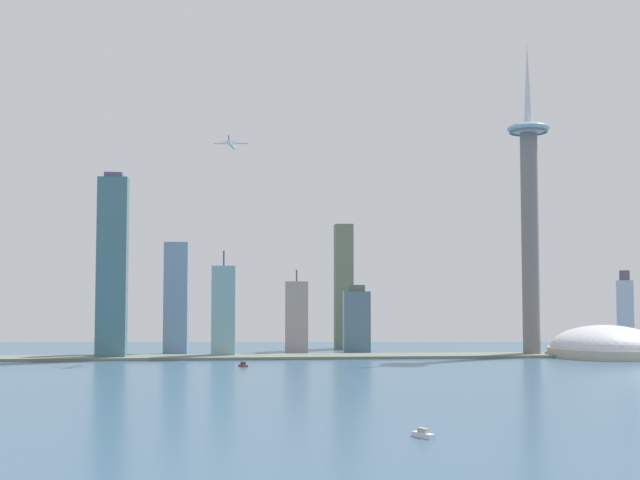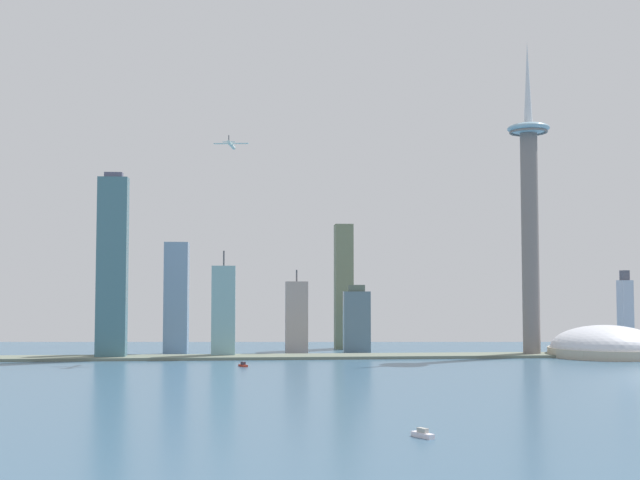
{
  "view_description": "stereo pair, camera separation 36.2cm",
  "coord_description": "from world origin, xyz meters",
  "px_view_note": "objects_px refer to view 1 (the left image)",
  "views": [
    {
      "loc": [
        -54.67,
        -273.78,
        64.58
      ],
      "look_at": [
        6.77,
        482.12,
        110.79
      ],
      "focal_mm": 45.63,
      "sensor_mm": 36.0,
      "label": 1
    },
    {
      "loc": [
        -54.3,
        -273.81,
        64.58
      ],
      "look_at": [
        6.77,
        482.12,
        110.79
      ],
      "focal_mm": 45.63,
      "sensor_mm": 36.0,
      "label": 2
    }
  ],
  "objects_px": {
    "airplane": "(231,145)",
    "skyscraper_5": "(297,318)",
    "skyscraper_3": "(625,312)",
    "boat_1": "(243,365)",
    "skyscraper_2": "(357,321)",
    "observation_tower": "(530,204)",
    "stadium_dome": "(606,348)",
    "skyscraper_6": "(118,297)",
    "skyscraper_8": "(176,298)",
    "skyscraper_1": "(344,286)",
    "boat_0": "(423,434)",
    "skyscraper_4": "(112,267)",
    "skyscraper_0": "(223,311)"
  },
  "relations": [
    {
      "from": "airplane",
      "to": "skyscraper_5",
      "type": "bearing_deg",
      "value": -46.56
    },
    {
      "from": "skyscraper_3",
      "to": "boat_1",
      "type": "height_order",
      "value": "skyscraper_3"
    },
    {
      "from": "boat_1",
      "to": "airplane",
      "type": "bearing_deg",
      "value": -18.38
    },
    {
      "from": "skyscraper_2",
      "to": "boat_1",
      "type": "distance_m",
      "value": 178.95
    },
    {
      "from": "boat_1",
      "to": "airplane",
      "type": "distance_m",
      "value": 217.45
    },
    {
      "from": "observation_tower",
      "to": "stadium_dome",
      "type": "height_order",
      "value": "observation_tower"
    },
    {
      "from": "skyscraper_6",
      "to": "skyscraper_2",
      "type": "bearing_deg",
      "value": 4.35
    },
    {
      "from": "skyscraper_2",
      "to": "skyscraper_8",
      "type": "distance_m",
      "value": 183.47
    },
    {
      "from": "skyscraper_1",
      "to": "boat_0",
      "type": "bearing_deg",
      "value": -92.58
    },
    {
      "from": "skyscraper_5",
      "to": "skyscraper_6",
      "type": "bearing_deg",
      "value": -175.91
    },
    {
      "from": "skyscraper_3",
      "to": "skyscraper_4",
      "type": "distance_m",
      "value": 563.79
    },
    {
      "from": "stadium_dome",
      "to": "airplane",
      "type": "distance_m",
      "value": 409.19
    },
    {
      "from": "skyscraper_0",
      "to": "boat_0",
      "type": "height_order",
      "value": "skyscraper_0"
    },
    {
      "from": "observation_tower",
      "to": "airplane",
      "type": "relative_size",
      "value": 9.04
    },
    {
      "from": "skyscraper_8",
      "to": "airplane",
      "type": "relative_size",
      "value": 3.25
    },
    {
      "from": "skyscraper_1",
      "to": "skyscraper_5",
      "type": "height_order",
      "value": "skyscraper_1"
    },
    {
      "from": "skyscraper_8",
      "to": "airplane",
      "type": "height_order",
      "value": "airplane"
    },
    {
      "from": "boat_0",
      "to": "boat_1",
      "type": "xyz_separation_m",
      "value": [
        -82.68,
        334.24,
        -0.09
      ]
    },
    {
      "from": "skyscraper_6",
      "to": "skyscraper_4",
      "type": "bearing_deg",
      "value": -89.51
    },
    {
      "from": "observation_tower",
      "to": "skyscraper_6",
      "type": "xyz_separation_m",
      "value": [
        -401.45,
        31.91,
        -91.31
      ]
    },
    {
      "from": "skyscraper_6",
      "to": "skyscraper_8",
      "type": "xyz_separation_m",
      "value": [
        54.64,
        19.86,
        -0.93
      ]
    },
    {
      "from": "skyscraper_1",
      "to": "skyscraper_3",
      "type": "distance_m",
      "value": 321.06
    },
    {
      "from": "skyscraper_6",
      "to": "airplane",
      "type": "xyz_separation_m",
      "value": [
        110.0,
        -34.53,
        145.31
      ]
    },
    {
      "from": "skyscraper_3",
      "to": "skyscraper_8",
      "type": "distance_m",
      "value": 499.43
    },
    {
      "from": "skyscraper_2",
      "to": "skyscraper_4",
      "type": "relative_size",
      "value": 0.4
    },
    {
      "from": "skyscraper_0",
      "to": "boat_1",
      "type": "bearing_deg",
      "value": -77.84
    },
    {
      "from": "stadium_dome",
      "to": "skyscraper_5",
      "type": "xyz_separation_m",
      "value": [
        -294.98,
        57.85,
        28.37
      ]
    },
    {
      "from": "stadium_dome",
      "to": "boat_1",
      "type": "height_order",
      "value": "stadium_dome"
    },
    {
      "from": "skyscraper_2",
      "to": "skyscraper_8",
      "type": "bearing_deg",
      "value": 179.42
    },
    {
      "from": "skyscraper_5",
      "to": "airplane",
      "type": "distance_m",
      "value": 184.21
    },
    {
      "from": "stadium_dome",
      "to": "skyscraper_1",
      "type": "distance_m",
      "value": 277.14
    },
    {
      "from": "skyscraper_2",
      "to": "boat_1",
      "type": "height_order",
      "value": "skyscraper_2"
    },
    {
      "from": "skyscraper_6",
      "to": "skyscraper_8",
      "type": "bearing_deg",
      "value": 19.98
    },
    {
      "from": "skyscraper_5",
      "to": "boat_0",
      "type": "distance_m",
      "value": 466.22
    },
    {
      "from": "stadium_dome",
      "to": "skyscraper_1",
      "type": "height_order",
      "value": "skyscraper_1"
    },
    {
      "from": "observation_tower",
      "to": "skyscraper_4",
      "type": "distance_m",
      "value": 406.0
    },
    {
      "from": "skyscraper_3",
      "to": "skyscraper_4",
      "type": "relative_size",
      "value": 0.49
    },
    {
      "from": "stadium_dome",
      "to": "skyscraper_8",
      "type": "relative_size",
      "value": 0.98
    },
    {
      "from": "observation_tower",
      "to": "skyscraper_4",
      "type": "xyz_separation_m",
      "value": [
        -401.15,
        -2.93,
        -62.48
      ]
    },
    {
      "from": "skyscraper_4",
      "to": "skyscraper_8",
      "type": "xyz_separation_m",
      "value": [
        54.34,
        54.71,
        -29.76
      ]
    },
    {
      "from": "skyscraper_6",
      "to": "boat_1",
      "type": "relative_size",
      "value": 10.18
    },
    {
      "from": "airplane",
      "to": "skyscraper_4",
      "type": "bearing_deg",
      "value": 97.73
    },
    {
      "from": "skyscraper_5",
      "to": "skyscraper_1",
      "type": "bearing_deg",
      "value": 50.69
    },
    {
      "from": "boat_0",
      "to": "skyscraper_1",
      "type": "bearing_deg",
      "value": -32.79
    },
    {
      "from": "skyscraper_3",
      "to": "skyscraper_8",
      "type": "relative_size",
      "value": 0.77
    },
    {
      "from": "stadium_dome",
      "to": "skyscraper_8",
      "type": "xyz_separation_m",
      "value": [
        -415.39,
        65.2,
        47.93
      ]
    },
    {
      "from": "observation_tower",
      "to": "skyscraper_5",
      "type": "relative_size",
      "value": 3.69
    },
    {
      "from": "skyscraper_6",
      "to": "skyscraper_8",
      "type": "relative_size",
      "value": 1.06
    },
    {
      "from": "boat_1",
      "to": "skyscraper_4",
      "type": "bearing_deg",
      "value": 28.61
    },
    {
      "from": "skyscraper_6",
      "to": "airplane",
      "type": "distance_m",
      "value": 185.49
    }
  ]
}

